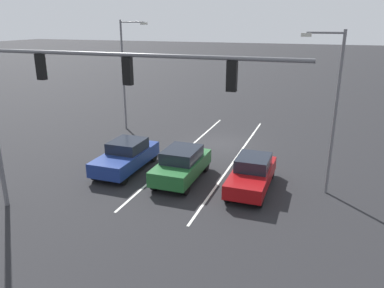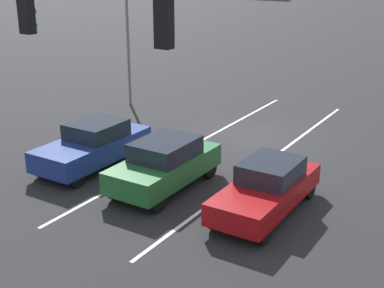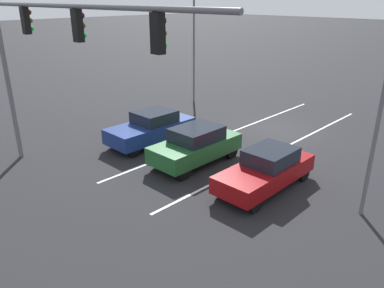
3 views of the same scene
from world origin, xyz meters
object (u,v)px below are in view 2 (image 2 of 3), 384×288
object	(u,v)px
car_darkgreen_midlane_front	(165,164)
car_maroon_leftlane_front	(267,188)
car_navy_rightlane_front	(94,145)
street_lamp_right_shoulder	(131,14)

from	to	relation	value
car_darkgreen_midlane_front	car_maroon_leftlane_front	distance (m)	3.61
car_darkgreen_midlane_front	car_navy_rightlane_front	distance (m)	3.37
car_darkgreen_midlane_front	car_navy_rightlane_front	bearing A→B (deg)	-4.32
car_darkgreen_midlane_front	street_lamp_right_shoulder	bearing A→B (deg)	-46.32
car_navy_rightlane_front	car_darkgreen_midlane_front	bearing A→B (deg)	175.68
car_darkgreen_midlane_front	street_lamp_right_shoulder	size ratio (longest dim) A/B	0.54
car_darkgreen_midlane_front	street_lamp_right_shoulder	world-z (taller)	street_lamp_right_shoulder
car_darkgreen_midlane_front	car_navy_rightlane_front	size ratio (longest dim) A/B	0.94
car_maroon_leftlane_front	car_darkgreen_midlane_front	bearing A→B (deg)	2.98
car_maroon_leftlane_front	car_navy_rightlane_front	bearing A→B (deg)	-0.54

